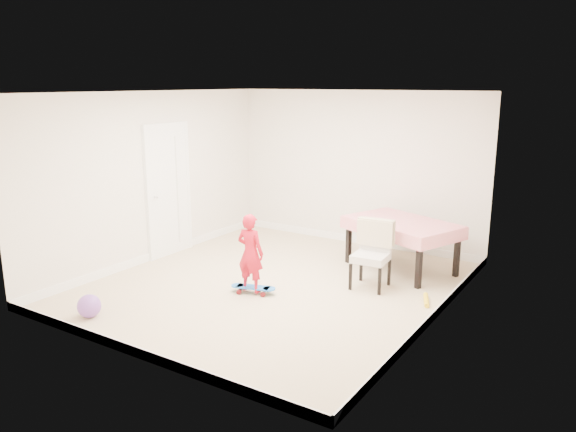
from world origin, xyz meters
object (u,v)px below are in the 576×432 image
Objects in this scene: balloon at (89,306)px; dining_chair at (371,255)px; child at (250,256)px; dining_table at (401,245)px; skateboard at (253,290)px.

dining_chair is at bearing 48.45° from balloon.
child reaches higher than dining_chair.
dining_table reaches higher than skateboard.
child is (-1.24, -1.05, 0.06)m from dining_chair.
child reaches higher than skateboard.
child is at bearing -144.59° from dining_chair.
dining_chair is (-0.06, -0.95, 0.09)m from dining_table.
dining_table is 4.41m from balloon.
skateboard is at bearing -144.59° from dining_chair.
skateboard is (-1.27, -1.98, -0.33)m from dining_table.
balloon is at bearing -136.39° from dining_chair.
dining_chair is at bearing 23.35° from skateboard.
balloon is at bearing -102.76° from dining_table.
child is at bearing 54.99° from balloon.
balloon is (-2.46, -3.65, -0.23)m from dining_table.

